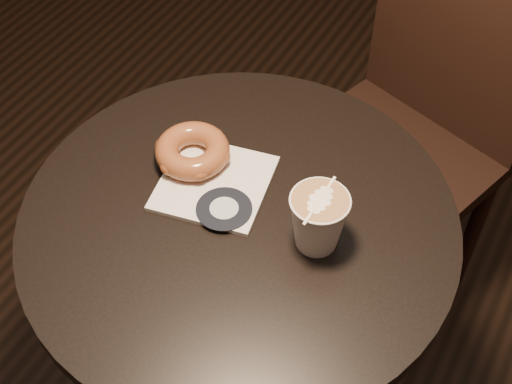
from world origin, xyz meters
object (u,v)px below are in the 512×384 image
(latte_cup, at_px, (318,221))
(chair, at_px, (421,105))
(cafe_table, at_px, (241,285))
(doughnut, at_px, (192,151))
(pastry_bag, at_px, (214,183))

(latte_cup, bearing_deg, chair, 90.98)
(cafe_table, distance_m, chair, 0.59)
(latte_cup, bearing_deg, doughnut, 169.11)
(doughnut, bearing_deg, latte_cup, -10.89)
(chair, xyz_separation_m, latte_cup, (0.01, -0.56, 0.22))
(pastry_bag, height_order, doughnut, doughnut)
(cafe_table, height_order, chair, chair)
(pastry_bag, relative_size, doughnut, 1.38)
(cafe_table, relative_size, pastry_bag, 4.34)
(doughnut, bearing_deg, pastry_bag, -24.16)
(pastry_bag, bearing_deg, latte_cup, -18.00)
(chair, height_order, pastry_bag, chair)
(cafe_table, distance_m, doughnut, 0.27)
(chair, relative_size, doughnut, 8.36)
(pastry_bag, distance_m, latte_cup, 0.20)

